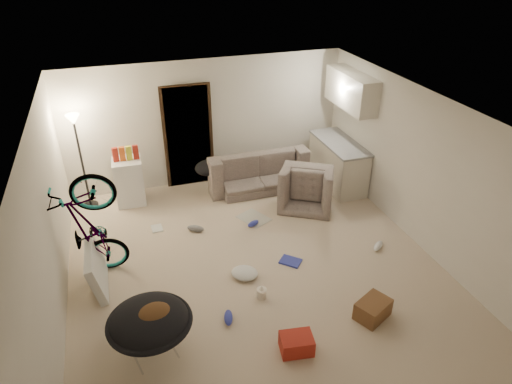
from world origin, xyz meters
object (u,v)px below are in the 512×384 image
object	(u,v)px
floor_lamp	(78,142)
sofa	(256,172)
drink_case_b	(297,344)
juicer	(262,292)
kitchen_counter	(338,164)
drink_case_a	(373,309)
mini_fridge	(129,181)
armchair	(308,187)
saucer_chair	(150,328)
bicycle	(94,249)
tv_box	(96,269)

from	to	relation	value
floor_lamp	sofa	world-z (taller)	floor_lamp
drink_case_b	juicer	size ratio (longest dim) A/B	1.93
kitchen_counter	sofa	world-z (taller)	kitchen_counter
sofa	juicer	bearing A→B (deg)	73.36
drink_case_a	sofa	bearing A→B (deg)	68.63
floor_lamp	mini_fridge	world-z (taller)	floor_lamp
sofa	drink_case_b	bearing A→B (deg)	78.63
sofa	armchair	xyz separation A→B (m)	(0.73, -0.95, 0.02)
floor_lamp	drink_case_a	size ratio (longest dim) A/B	3.95
kitchen_counter	drink_case_b	size ratio (longest dim) A/B	3.77
sofa	saucer_chair	bearing A→B (deg)	55.76
sofa	drink_case_a	bearing A→B (deg)	94.85
bicycle	juicer	bearing A→B (deg)	-112.58
sofa	saucer_chair	world-z (taller)	saucer_chair
armchair	floor_lamp	bearing A→B (deg)	14.60
armchair	drink_case_b	world-z (taller)	armchair
sofa	armchair	world-z (taller)	armchair
floor_lamp	juicer	size ratio (longest dim) A/B	8.75
bicycle	drink_case_a	bearing A→B (deg)	-113.72
floor_lamp	armchair	distance (m)	4.24
drink_case_a	juicer	bearing A→B (deg)	121.41
sofa	tv_box	xyz separation A→B (m)	(-3.13, -2.21, 0.02)
sofa	juicer	distance (m)	3.33
drink_case_b	saucer_chair	bearing A→B (deg)	171.83
armchair	drink_case_a	world-z (taller)	armchair
tv_box	juicer	xyz separation A→B (m)	(2.18, -0.97, -0.23)
bicycle	drink_case_b	size ratio (longest dim) A/B	4.54
kitchen_counter	mini_fridge	xyz separation A→B (m)	(-4.07, 0.55, 0.00)
saucer_chair	drink_case_a	world-z (taller)	saucer_chair
drink_case_a	drink_case_b	world-z (taller)	drink_case_a
floor_lamp	tv_box	distance (m)	2.61
floor_lamp	bicycle	world-z (taller)	floor_lamp
tv_box	drink_case_b	bearing A→B (deg)	-40.45
bicycle	juicer	xyz separation A→B (m)	(2.18, -1.23, -0.39)
juicer	sofa	bearing A→B (deg)	73.26
armchair	drink_case_a	bearing A→B (deg)	113.38
armchair	juicer	world-z (taller)	armchair
floor_lamp	saucer_chair	size ratio (longest dim) A/B	1.78
tv_box	kitchen_counter	bearing A→B (deg)	21.35
sofa	juicer	world-z (taller)	sofa
tv_box	juicer	world-z (taller)	tv_box
tv_box	saucer_chair	bearing A→B (deg)	-67.16
floor_lamp	drink_case_a	distance (m)	5.64
sofa	saucer_chair	size ratio (longest dim) A/B	1.97
sofa	drink_case_b	distance (m)	4.31
floor_lamp	sofa	bearing A→B (deg)	-3.54
kitchen_counter	floor_lamp	bearing A→B (deg)	172.34
drink_case_a	mini_fridge	bearing A→B (deg)	98.22
mini_fridge	drink_case_b	bearing A→B (deg)	-66.99
floor_lamp	drink_case_a	world-z (taller)	floor_lamp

